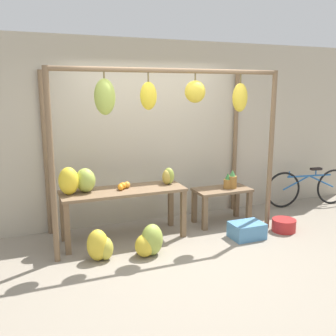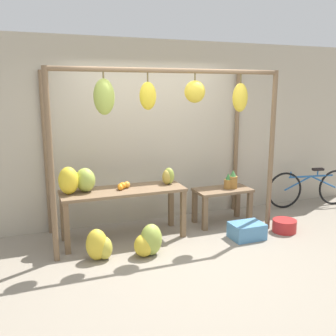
{
  "view_description": "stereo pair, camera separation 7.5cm",
  "coord_description": "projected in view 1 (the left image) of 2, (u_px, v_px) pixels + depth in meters",
  "views": [
    {
      "loc": [
        -1.84,
        -4.05,
        2.06
      ],
      "look_at": [
        0.08,
        0.79,
        0.96
      ],
      "focal_mm": 40.0,
      "sensor_mm": 36.0,
      "label": 1
    },
    {
      "loc": [
        -1.77,
        -4.08,
        2.06
      ],
      "look_at": [
        0.08,
        0.79,
        0.96
      ],
      "focal_mm": 40.0,
      "sensor_mm": 36.0,
      "label": 2
    }
  ],
  "objects": [
    {
      "name": "stall_awning",
      "position": [
        166.0,
        116.0,
        4.92
      ],
      "size": [
        3.14,
        1.14,
        2.32
      ],
      "color": "brown",
      "rests_on": "ground_plane"
    },
    {
      "name": "display_table_main",
      "position": [
        123.0,
        197.0,
        5.15
      ],
      "size": [
        1.7,
        0.58,
        0.71
      ],
      "color": "brown",
      "rests_on": "ground_plane"
    },
    {
      "name": "display_table_side",
      "position": [
        222.0,
        197.0,
        5.81
      ],
      "size": [
        0.87,
        0.46,
        0.56
      ],
      "color": "brown",
      "rests_on": "ground_plane"
    },
    {
      "name": "pineapple_cluster",
      "position": [
        230.0,
        181.0,
        5.79
      ],
      "size": [
        0.21,
        0.14,
        0.29
      ],
      "color": "olive",
      "rests_on": "display_table_side"
    },
    {
      "name": "banana_pile_ground_left",
      "position": [
        100.0,
        246.0,
        4.58
      ],
      "size": [
        0.36,
        0.28,
        0.4
      ],
      "color": "gold",
      "rests_on": "ground_plane"
    },
    {
      "name": "orange_pile",
      "position": [
        123.0,
        186.0,
        5.15
      ],
      "size": [
        0.2,
        0.2,
        0.09
      ],
      "color": "orange",
      "rests_on": "display_table_main"
    },
    {
      "name": "shop_wall_back",
      "position": [
        147.0,
        133.0,
        5.82
      ],
      "size": [
        8.0,
        0.08,
        2.8
      ],
      "color": "#B2A893",
      "rests_on": "ground_plane"
    },
    {
      "name": "banana_pile_on_table",
      "position": [
        77.0,
        181.0,
        4.91
      ],
      "size": [
        0.56,
        0.38,
        0.36
      ],
      "color": "#9EB247",
      "rests_on": "display_table_main"
    },
    {
      "name": "banana_pile_ground_right",
      "position": [
        150.0,
        241.0,
        4.74
      ],
      "size": [
        0.47,
        0.44,
        0.41
      ],
      "color": "#9EB247",
      "rests_on": "ground_plane"
    },
    {
      "name": "blue_bucket",
      "position": [
        284.0,
        225.0,
        5.53
      ],
      "size": [
        0.35,
        0.35,
        0.18
      ],
      "color": "#AD2323",
      "rests_on": "ground_plane"
    },
    {
      "name": "fruit_crate_white",
      "position": [
        247.0,
        230.0,
        5.28
      ],
      "size": [
        0.46,
        0.34,
        0.22
      ],
      "color": "#4C84B2",
      "rests_on": "ground_plane"
    },
    {
      "name": "ground_plane",
      "position": [
        185.0,
        254.0,
        4.77
      ],
      "size": [
        20.0,
        20.0,
        0.0
      ],
      "primitive_type": "plane",
      "color": "gray"
    },
    {
      "name": "papaya_pile",
      "position": [
        168.0,
        176.0,
        5.4
      ],
      "size": [
        0.21,
        0.21,
        0.24
      ],
      "color": "#B2993D",
      "rests_on": "display_table_main"
    },
    {
      "name": "parked_bicycle",
      "position": [
        309.0,
        187.0,
        6.7
      ],
      "size": [
        1.63,
        0.28,
        0.69
      ],
      "color": "black",
      "rests_on": "ground_plane"
    }
  ]
}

